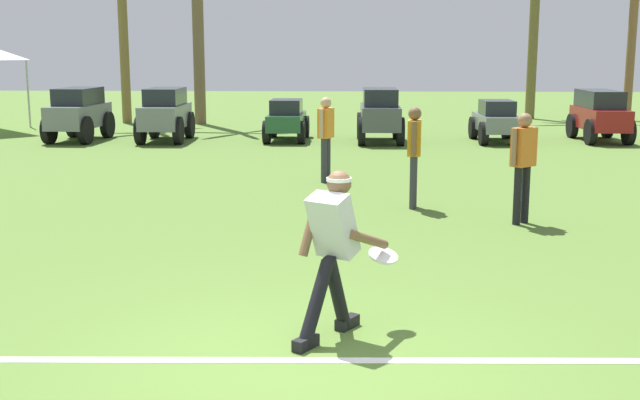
{
  "coord_description": "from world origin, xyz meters",
  "views": [
    {
      "loc": [
        0.38,
        -5.91,
        2.45
      ],
      "look_at": [
        0.05,
        2.2,
        0.9
      ],
      "focal_mm": 45.0,
      "sensor_mm": 36.0,
      "label": 1
    }
  ],
  "objects_px": {
    "parked_car_slot_a": "(79,113)",
    "teammate_deep": "(414,148)",
    "palm_tree_right_of_centre": "(534,16)",
    "parked_car_slot_d": "(380,114)",
    "teammate_midfield": "(326,131)",
    "parked_car_slot_e": "(496,121)",
    "teammate_near_sideline": "(523,158)",
    "parked_car_slot_f": "(600,114)",
    "parked_car_slot_b": "(165,113)",
    "frisbee_thrower": "(333,245)",
    "parked_car_slot_c": "(287,119)",
    "palm_tree_far_right": "(635,0)",
    "frisbee_in_flight": "(383,256)"
  },
  "relations": [
    {
      "from": "parked_car_slot_c",
      "to": "palm_tree_far_right",
      "type": "bearing_deg",
      "value": 30.31
    },
    {
      "from": "teammate_near_sideline",
      "to": "parked_car_slot_c",
      "type": "relative_size",
      "value": 0.71
    },
    {
      "from": "frisbee_thrower",
      "to": "parked_car_slot_f",
      "type": "distance_m",
      "value": 16.37
    },
    {
      "from": "frisbee_in_flight",
      "to": "parked_car_slot_a",
      "type": "relative_size",
      "value": 0.15
    },
    {
      "from": "parked_car_slot_b",
      "to": "palm_tree_right_of_centre",
      "type": "height_order",
      "value": "palm_tree_right_of_centre"
    },
    {
      "from": "teammate_deep",
      "to": "parked_car_slot_b",
      "type": "relative_size",
      "value": 0.66
    },
    {
      "from": "parked_car_slot_f",
      "to": "palm_tree_far_right",
      "type": "relative_size",
      "value": 0.38
    },
    {
      "from": "palm_tree_far_right",
      "to": "palm_tree_right_of_centre",
      "type": "bearing_deg",
      "value": 168.99
    },
    {
      "from": "frisbee_in_flight",
      "to": "parked_car_slot_f",
      "type": "relative_size",
      "value": 0.15
    },
    {
      "from": "parked_car_slot_b",
      "to": "parked_car_slot_e",
      "type": "height_order",
      "value": "parked_car_slot_b"
    },
    {
      "from": "teammate_near_sideline",
      "to": "palm_tree_right_of_centre",
      "type": "distance_m",
      "value": 17.84
    },
    {
      "from": "teammate_deep",
      "to": "parked_car_slot_a",
      "type": "bearing_deg",
      "value": 133.01
    },
    {
      "from": "parked_car_slot_d",
      "to": "palm_tree_right_of_centre",
      "type": "height_order",
      "value": "palm_tree_right_of_centre"
    },
    {
      "from": "palm_tree_far_right",
      "to": "parked_car_slot_e",
      "type": "bearing_deg",
      "value": -130.27
    },
    {
      "from": "parked_car_slot_a",
      "to": "palm_tree_far_right",
      "type": "bearing_deg",
      "value": 22.03
    },
    {
      "from": "parked_car_slot_d",
      "to": "frisbee_in_flight",
      "type": "bearing_deg",
      "value": -91.75
    },
    {
      "from": "teammate_midfield",
      "to": "parked_car_slot_a",
      "type": "relative_size",
      "value": 0.65
    },
    {
      "from": "parked_car_slot_f",
      "to": "frisbee_thrower",
      "type": "bearing_deg",
      "value": -114.15
    },
    {
      "from": "parked_car_slot_c",
      "to": "parked_car_slot_d",
      "type": "xyz_separation_m",
      "value": [
        2.47,
        -0.24,
        0.18
      ]
    },
    {
      "from": "teammate_near_sideline",
      "to": "parked_car_slot_f",
      "type": "distance_m",
      "value": 11.16
    },
    {
      "from": "teammate_midfield",
      "to": "parked_car_slot_f",
      "type": "distance_m",
      "value": 9.84
    },
    {
      "from": "parked_car_slot_b",
      "to": "parked_car_slot_d",
      "type": "height_order",
      "value": "same"
    },
    {
      "from": "parked_car_slot_b",
      "to": "palm_tree_right_of_centre",
      "type": "bearing_deg",
      "value": 33.39
    },
    {
      "from": "parked_car_slot_b",
      "to": "parked_car_slot_c",
      "type": "bearing_deg",
      "value": 4.49
    },
    {
      "from": "teammate_midfield",
      "to": "palm_tree_right_of_centre",
      "type": "distance_m",
      "value": 15.53
    },
    {
      "from": "parked_car_slot_a",
      "to": "palm_tree_right_of_centre",
      "type": "relative_size",
      "value": 0.43
    },
    {
      "from": "parked_car_slot_b",
      "to": "parked_car_slot_e",
      "type": "relative_size",
      "value": 1.07
    },
    {
      "from": "parked_car_slot_a",
      "to": "parked_car_slot_c",
      "type": "xyz_separation_m",
      "value": [
        5.53,
        0.24,
        -0.18
      ]
    },
    {
      "from": "teammate_midfield",
      "to": "teammate_deep",
      "type": "bearing_deg",
      "value": -59.01
    },
    {
      "from": "teammate_midfield",
      "to": "parked_car_slot_c",
      "type": "relative_size",
      "value": 0.71
    },
    {
      "from": "parked_car_slot_a",
      "to": "teammate_deep",
      "type": "bearing_deg",
      "value": -46.99
    },
    {
      "from": "parked_car_slot_e",
      "to": "palm_tree_far_right",
      "type": "relative_size",
      "value": 0.35
    },
    {
      "from": "palm_tree_far_right",
      "to": "parked_car_slot_a",
      "type": "bearing_deg",
      "value": -157.97
    },
    {
      "from": "frisbee_thrower",
      "to": "teammate_near_sideline",
      "type": "relative_size",
      "value": 0.92
    },
    {
      "from": "frisbee_thrower",
      "to": "parked_car_slot_d",
      "type": "bearing_deg",
      "value": 86.55
    },
    {
      "from": "frisbee_in_flight",
      "to": "teammate_deep",
      "type": "xyz_separation_m",
      "value": [
        0.67,
        5.35,
        0.3
      ]
    },
    {
      "from": "parked_car_slot_f",
      "to": "palm_tree_far_right",
      "type": "xyz_separation_m",
      "value": [
        2.81,
        6.27,
        3.28
      ]
    },
    {
      "from": "teammate_near_sideline",
      "to": "parked_car_slot_f",
      "type": "bearing_deg",
      "value": 68.13
    },
    {
      "from": "parked_car_slot_a",
      "to": "parked_car_slot_d",
      "type": "distance_m",
      "value": 8.0
    },
    {
      "from": "teammate_near_sideline",
      "to": "palm_tree_right_of_centre",
      "type": "relative_size",
      "value": 0.28
    },
    {
      "from": "palm_tree_far_right",
      "to": "parked_car_slot_c",
      "type": "bearing_deg",
      "value": -149.69
    },
    {
      "from": "teammate_midfield",
      "to": "parked_car_slot_b",
      "type": "distance_m",
      "value": 7.82
    },
    {
      "from": "teammate_near_sideline",
      "to": "palm_tree_far_right",
      "type": "bearing_deg",
      "value": 67.27
    },
    {
      "from": "parked_car_slot_a",
      "to": "palm_tree_right_of_centre",
      "type": "height_order",
      "value": "palm_tree_right_of_centre"
    },
    {
      "from": "parked_car_slot_b",
      "to": "parked_car_slot_f",
      "type": "bearing_deg",
      "value": 2.34
    },
    {
      "from": "frisbee_thrower",
      "to": "parked_car_slot_d",
      "type": "relative_size",
      "value": 0.61
    },
    {
      "from": "frisbee_thrower",
      "to": "teammate_midfield",
      "type": "bearing_deg",
      "value": 92.34
    },
    {
      "from": "palm_tree_right_of_centre",
      "to": "parked_car_slot_e",
      "type": "bearing_deg",
      "value": -108.72
    },
    {
      "from": "frisbee_thrower",
      "to": "parked_car_slot_e",
      "type": "relative_size",
      "value": 0.64
    },
    {
      "from": "palm_tree_right_of_centre",
      "to": "frisbee_thrower",
      "type": "bearing_deg",
      "value": -106.25
    }
  ]
}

